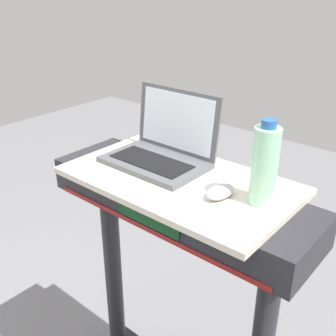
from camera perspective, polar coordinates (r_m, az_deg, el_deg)
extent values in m
cylinder|color=#28282D|center=(1.77, -7.62, -14.23)|extent=(0.07, 0.07, 0.84)
cube|color=#28282D|center=(1.30, 1.43, -4.28)|extent=(0.90, 0.28, 0.11)
cube|color=#0C3F19|center=(1.21, -2.87, -6.81)|extent=(0.24, 0.01, 0.06)
cube|color=maroon|center=(1.23, -2.80, -8.57)|extent=(0.81, 0.00, 0.02)
cube|color=beige|center=(1.27, 1.46, -1.72)|extent=(0.72, 0.41, 0.02)
cube|color=#515459|center=(1.35, -1.91, 0.77)|extent=(0.33, 0.21, 0.02)
cube|color=black|center=(1.33, -2.37, 0.97)|extent=(0.27, 0.12, 0.00)
cube|color=#515459|center=(1.39, 1.31, 6.62)|extent=(0.33, 0.03, 0.21)
cube|color=white|center=(1.38, 1.18, 6.59)|extent=(0.29, 0.02, 0.19)
ellipsoid|color=#B2B2B7|center=(1.16, 7.27, -3.30)|extent=(0.07, 0.11, 0.03)
cylinder|color=#9EDBB2|center=(1.11, 13.29, 0.20)|extent=(0.07, 0.07, 0.22)
cylinder|color=#2659A5|center=(1.07, 13.92, 6.00)|extent=(0.04, 0.04, 0.02)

